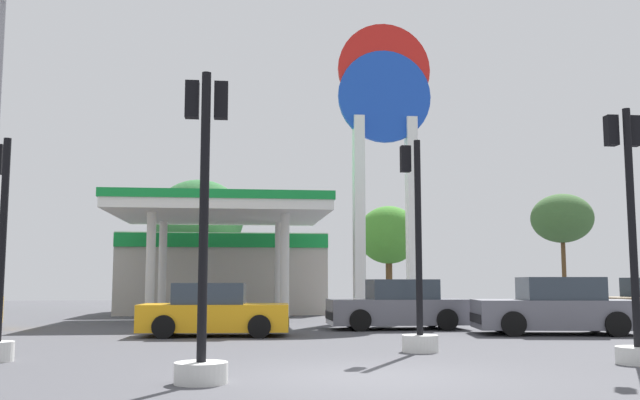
# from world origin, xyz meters

# --- Properties ---
(ground_plane) EXTENTS (90.00, 90.00, 0.00)m
(ground_plane) POSITION_xyz_m (0.00, 0.00, 0.00)
(ground_plane) COLOR #47474C
(ground_plane) RESTS_ON ground
(gas_station) EXTENTS (9.19, 12.43, 4.53)m
(gas_station) POSITION_xyz_m (-2.70, 21.14, 2.22)
(gas_station) COLOR #ADA89E
(gas_station) RESTS_ON ground
(station_pole_sign) EXTENTS (3.61, 0.56, 11.46)m
(station_pole_sign) POSITION_xyz_m (3.53, 15.14, 7.17)
(station_pole_sign) COLOR white
(station_pole_sign) RESTS_ON ground
(car_0) EXTENTS (4.66, 2.54, 1.59)m
(car_0) POSITION_xyz_m (6.87, 8.09, 0.72)
(car_0) COLOR black
(car_0) RESTS_ON ground
(car_1) EXTENTS (4.08, 2.01, 1.43)m
(car_1) POSITION_xyz_m (-2.63, 8.51, 0.65)
(car_1) COLOR black
(car_1) RESTS_ON ground
(car_3) EXTENTS (4.28, 1.97, 1.53)m
(car_3) POSITION_xyz_m (2.96, 10.71, 0.69)
(car_3) COLOR black
(car_3) RESTS_ON ground
(traffic_signal_0) EXTENTS (0.79, 0.79, 4.66)m
(traffic_signal_0) POSITION_xyz_m (5.14, 1.13, 1.55)
(traffic_signal_0) COLOR silver
(traffic_signal_0) RESTS_ON ground
(traffic_signal_1) EXTENTS (0.78, 0.78, 4.62)m
(traffic_signal_1) POSITION_xyz_m (-2.49, -0.40, 1.55)
(traffic_signal_1) COLOR silver
(traffic_signal_1) RESTS_ON ground
(traffic_signal_2) EXTENTS (0.76, 0.76, 4.50)m
(traffic_signal_2) POSITION_xyz_m (1.80, 3.70, 1.17)
(traffic_signal_2) COLOR silver
(traffic_signal_2) RESTS_ON ground
(tree_1) EXTENTS (4.78, 4.78, 6.87)m
(tree_1) POSITION_xyz_m (-4.15, 26.85, 4.79)
(tree_1) COLOR brown
(tree_1) RESTS_ON ground
(tree_2) EXTENTS (3.35, 3.35, 5.55)m
(tree_2) POSITION_xyz_m (6.08, 26.54, 3.96)
(tree_2) COLOR brown
(tree_2) RESTS_ON ground
(tree_3) EXTENTS (3.57, 3.57, 6.56)m
(tree_3) POSITION_xyz_m (16.73, 28.08, 5.11)
(tree_3) COLOR brown
(tree_3) RESTS_ON ground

